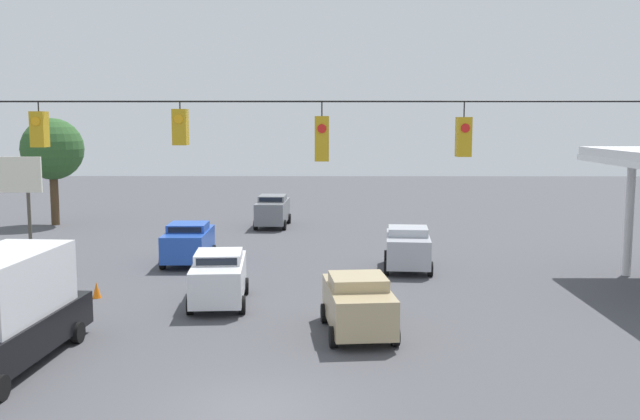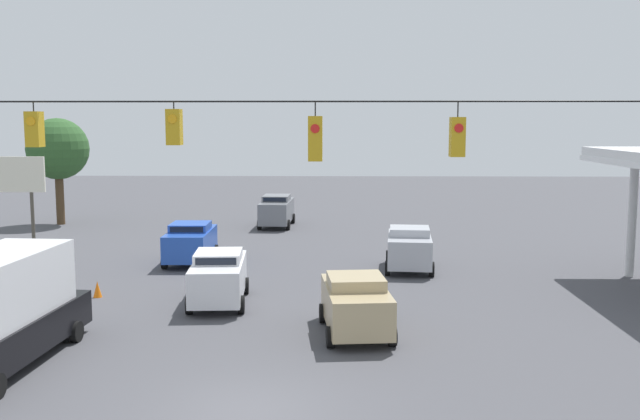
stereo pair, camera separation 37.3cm
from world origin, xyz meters
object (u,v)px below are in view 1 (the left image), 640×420
object	(u,v)px
box_truck_black_parked_shoulder	(2,311)
tree_horizon_left	(52,150)
traffic_cone_third	(80,307)
traffic_cone_fourth	(97,290)
overhead_signal_span	(255,198)
sedan_blue_withflow_far	(189,242)
sedan_grey_withflow_deep	(273,210)
traffic_cone_second	(53,326)
sedan_white_withflow_mid	(219,277)
traffic_cone_nearest	(20,352)
sedan_silver_oncoming_far	(408,248)
sedan_tan_crossing_near	(358,303)

from	to	relation	value
box_truck_black_parked_shoulder	tree_horizon_left	world-z (taller)	tree_horizon_left
traffic_cone_third	traffic_cone_fourth	world-z (taller)	same
overhead_signal_span	sedan_blue_withflow_far	bearing A→B (deg)	-73.93
sedan_grey_withflow_deep	traffic_cone_second	world-z (taller)	sedan_grey_withflow_deep
box_truck_black_parked_shoulder	sedan_white_withflow_mid	world-z (taller)	box_truck_black_parked_shoulder
traffic_cone_second	traffic_cone_fourth	bearing A→B (deg)	-87.97
traffic_cone_nearest	traffic_cone_fourth	xyz separation A→B (m)	(0.18, -7.25, 0.00)
tree_horizon_left	sedan_white_withflow_mid	bearing A→B (deg)	124.24
sedan_grey_withflow_deep	traffic_cone_fourth	xyz separation A→B (m)	(5.33, 18.35, -0.73)
sedan_silver_oncoming_far	traffic_cone_nearest	world-z (taller)	sedan_silver_oncoming_far
sedan_silver_oncoming_far	traffic_cone_second	world-z (taller)	sedan_silver_oncoming_far
sedan_blue_withflow_far	box_truck_black_parked_shoulder	bearing A→B (deg)	80.46
sedan_blue_withflow_far	traffic_cone_second	world-z (taller)	sedan_blue_withflow_far
overhead_signal_span	box_truck_black_parked_shoulder	xyz separation A→B (m)	(7.19, -2.63, -3.40)
sedan_silver_oncoming_far	box_truck_black_parked_shoulder	size ratio (longest dim) A/B	0.57
sedan_silver_oncoming_far	traffic_cone_fourth	size ratio (longest dim) A/B	6.56
overhead_signal_span	tree_horizon_left	size ratio (longest dim) A/B	3.23
traffic_cone_fourth	tree_horizon_left	bearing A→B (deg)	-65.34
sedan_silver_oncoming_far	sedan_grey_withflow_deep	size ratio (longest dim) A/B	0.89
box_truck_black_parked_shoulder	traffic_cone_third	bearing A→B (deg)	-93.75
traffic_cone_fourth	tree_horizon_left	distance (m)	21.41
overhead_signal_span	sedan_white_withflow_mid	bearing A→B (deg)	-76.20
sedan_silver_oncoming_far	traffic_cone_second	xyz separation A→B (m)	(12.19, 10.03, -0.70)
sedan_white_withflow_mid	tree_horizon_left	distance (m)	24.31
sedan_tan_crossing_near	sedan_white_withflow_mid	distance (m)	6.11
overhead_signal_span	sedan_grey_withflow_deep	size ratio (longest dim) A/B	4.88
sedan_silver_oncoming_far	sedan_tan_crossing_near	xyz separation A→B (m)	(2.68, 9.71, -0.04)
sedan_tan_crossing_near	traffic_cone_third	size ratio (longest dim) A/B	6.88
sedan_blue_withflow_far	traffic_cone_nearest	xyz separation A→B (m)	(2.06, 13.86, -0.69)
sedan_blue_withflow_far	tree_horizon_left	xyz separation A→B (m)	(10.97, -12.41, 3.83)
sedan_silver_oncoming_far	sedan_white_withflow_mid	world-z (taller)	same
sedan_blue_withflow_far	traffic_cone_second	distance (m)	11.61
sedan_blue_withflow_far	traffic_cone_nearest	bearing A→B (deg)	81.55
sedan_white_withflow_mid	traffic_cone_third	distance (m)	4.90
sedan_blue_withflow_far	traffic_cone_second	bearing A→B (deg)	79.73
traffic_cone_fourth	sedan_white_withflow_mid	bearing A→B (deg)	170.20
traffic_cone_nearest	tree_horizon_left	xyz separation A→B (m)	(8.91, -26.27, 4.52)
sedan_silver_oncoming_far	traffic_cone_fourth	world-z (taller)	sedan_silver_oncoming_far
traffic_cone_third	sedan_silver_oncoming_far	bearing A→B (deg)	-147.74
sedan_grey_withflow_deep	traffic_cone_third	xyz separation A→B (m)	(5.13, 20.78, -0.73)
sedan_silver_oncoming_far	traffic_cone_fourth	xyz separation A→B (m)	(12.36, 5.24, -0.70)
sedan_grey_withflow_deep	sedan_white_withflow_mid	distance (m)	19.18
traffic_cone_nearest	traffic_cone_fourth	distance (m)	7.25
traffic_cone_nearest	tree_horizon_left	size ratio (longest dim) A/B	0.09
sedan_white_withflow_mid	traffic_cone_third	xyz separation A→B (m)	(4.58, 1.61, -0.70)
sedan_silver_oncoming_far	sedan_blue_withflow_far	size ratio (longest dim) A/B	0.97
sedan_tan_crossing_near	traffic_cone_nearest	xyz separation A→B (m)	(9.50, 2.78, -0.67)
sedan_white_withflow_mid	traffic_cone_second	bearing A→B (deg)	40.76
overhead_signal_span	sedan_grey_withflow_deep	distance (m)	28.77
traffic_cone_nearest	sedan_blue_withflow_far	bearing A→B (deg)	-98.45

